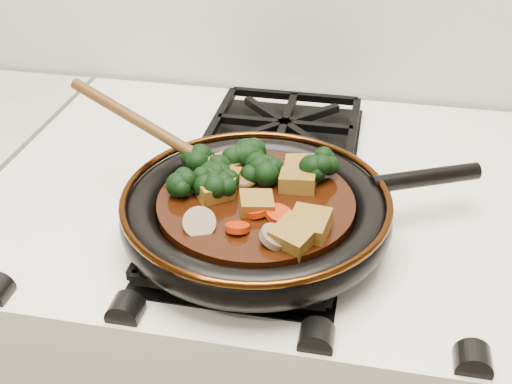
# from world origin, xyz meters

# --- Properties ---
(burner_grate_front) EXTENTS (0.23, 0.23, 0.03)m
(burner_grate_front) POSITION_xyz_m (0.00, 1.55, 0.91)
(burner_grate_front) COLOR black
(burner_grate_front) RESTS_ON stove
(burner_grate_back) EXTENTS (0.23, 0.23, 0.03)m
(burner_grate_back) POSITION_xyz_m (0.00, 1.83, 0.91)
(burner_grate_back) COLOR black
(burner_grate_back) RESTS_ON stove
(skillet) EXTENTS (0.42, 0.32, 0.05)m
(skillet) POSITION_xyz_m (0.01, 1.56, 0.94)
(skillet) COLOR black
(skillet) RESTS_ON burner_grate_front
(braising_sauce) EXTENTS (0.23, 0.23, 0.02)m
(braising_sauce) POSITION_xyz_m (0.01, 1.56, 0.95)
(braising_sauce) COLOR black
(braising_sauce) RESTS_ON skillet
(tofu_cube_0) EXTENTS (0.06, 0.06, 0.03)m
(tofu_cube_0) POSITION_xyz_m (-0.04, 1.56, 0.97)
(tofu_cube_0) COLOR brown
(tofu_cube_0) RESTS_ON braising_sauce
(tofu_cube_1) EXTENTS (0.04, 0.04, 0.03)m
(tofu_cube_1) POSITION_xyz_m (0.05, 1.60, 0.97)
(tofu_cube_1) COLOR brown
(tofu_cube_1) RESTS_ON braising_sauce
(tofu_cube_2) EXTENTS (0.05, 0.06, 0.03)m
(tofu_cube_2) POSITION_xyz_m (0.06, 1.49, 0.97)
(tofu_cube_2) COLOR brown
(tofu_cube_2) RESTS_ON braising_sauce
(tofu_cube_3) EXTENTS (0.05, 0.05, 0.03)m
(tofu_cube_3) POSITION_xyz_m (-0.04, 1.58, 0.97)
(tofu_cube_3) COLOR brown
(tofu_cube_3) RESTS_ON braising_sauce
(tofu_cube_4) EXTENTS (0.05, 0.05, 0.02)m
(tofu_cube_4) POSITION_xyz_m (0.01, 1.54, 0.97)
(tofu_cube_4) COLOR brown
(tofu_cube_4) RESTS_ON braising_sauce
(tofu_cube_5) EXTENTS (0.04, 0.05, 0.03)m
(tofu_cube_5) POSITION_xyz_m (0.05, 1.63, 0.97)
(tofu_cube_5) COLOR brown
(tofu_cube_5) RESTS_ON braising_sauce
(tofu_cube_6) EXTENTS (0.05, 0.05, 0.03)m
(tofu_cube_6) POSITION_xyz_m (0.08, 1.51, 0.97)
(tofu_cube_6) COLOR brown
(tofu_cube_6) RESTS_ON braising_sauce
(tofu_cube_7) EXTENTS (0.05, 0.05, 0.02)m
(tofu_cube_7) POSITION_xyz_m (-0.03, 1.63, 0.97)
(tofu_cube_7) COLOR brown
(tofu_cube_7) RESTS_ON braising_sauce
(broccoli_floret_0) EXTENTS (0.08, 0.07, 0.07)m
(broccoli_floret_0) POSITION_xyz_m (-0.04, 1.57, 0.97)
(broccoli_floret_0) COLOR black
(broccoli_floret_0) RESTS_ON braising_sauce
(broccoli_floret_1) EXTENTS (0.09, 0.08, 0.08)m
(broccoli_floret_1) POSITION_xyz_m (-0.02, 1.63, 0.97)
(broccoli_floret_1) COLOR black
(broccoli_floret_1) RESTS_ON braising_sauce
(broccoli_floret_2) EXTENTS (0.07, 0.06, 0.07)m
(broccoli_floret_2) POSITION_xyz_m (-0.05, 1.57, 0.97)
(broccoli_floret_2) COLOR black
(broccoli_floret_2) RESTS_ON braising_sauce
(broccoli_floret_3) EXTENTS (0.08, 0.08, 0.07)m
(broccoli_floret_3) POSITION_xyz_m (-0.01, 1.64, 0.97)
(broccoli_floret_3) COLOR black
(broccoli_floret_3) RESTS_ON braising_sauce
(broccoli_floret_4) EXTENTS (0.08, 0.08, 0.07)m
(broccoli_floret_4) POSITION_xyz_m (-0.04, 1.60, 0.97)
(broccoli_floret_4) COLOR black
(broccoli_floret_4) RESTS_ON braising_sauce
(broccoli_floret_5) EXTENTS (0.07, 0.08, 0.07)m
(broccoli_floret_5) POSITION_xyz_m (-0.07, 1.56, 0.97)
(broccoli_floret_5) COLOR black
(broccoli_floret_5) RESTS_ON braising_sauce
(broccoli_floret_6) EXTENTS (0.08, 0.09, 0.07)m
(broccoli_floret_6) POSITION_xyz_m (0.07, 1.63, 0.97)
(broccoli_floret_6) COLOR black
(broccoli_floret_6) RESTS_ON braising_sauce
(broccoli_floret_7) EXTENTS (0.08, 0.08, 0.06)m
(broccoli_floret_7) POSITION_xyz_m (0.00, 1.61, 0.97)
(broccoli_floret_7) COLOR black
(broccoli_floret_7) RESTS_ON braising_sauce
(broccoli_floret_8) EXTENTS (0.07, 0.07, 0.07)m
(broccoli_floret_8) POSITION_xyz_m (-0.07, 1.61, 0.97)
(broccoli_floret_8) COLOR black
(broccoli_floret_8) RESTS_ON braising_sauce
(carrot_coin_0) EXTENTS (0.03, 0.03, 0.02)m
(carrot_coin_0) POSITION_xyz_m (0.04, 1.53, 0.96)
(carrot_coin_0) COLOR #A72104
(carrot_coin_0) RESTS_ON braising_sauce
(carrot_coin_1) EXTENTS (0.03, 0.03, 0.02)m
(carrot_coin_1) POSITION_xyz_m (0.00, 1.50, 0.96)
(carrot_coin_1) COLOR #A72104
(carrot_coin_1) RESTS_ON braising_sauce
(carrot_coin_2) EXTENTS (0.03, 0.03, 0.02)m
(carrot_coin_2) POSITION_xyz_m (0.01, 1.53, 0.96)
(carrot_coin_2) COLOR #A72104
(carrot_coin_2) RESTS_ON braising_sauce
(carrot_coin_3) EXTENTS (0.03, 0.03, 0.01)m
(carrot_coin_3) POSITION_xyz_m (-0.01, 1.64, 0.96)
(carrot_coin_3) COLOR #A72104
(carrot_coin_3) RESTS_ON braising_sauce
(mushroom_slice_0) EXTENTS (0.05, 0.04, 0.03)m
(mushroom_slice_0) POSITION_xyz_m (-0.04, 1.50, 0.97)
(mushroom_slice_0) COLOR #7A6146
(mushroom_slice_0) RESTS_ON braising_sauce
(mushroom_slice_1) EXTENTS (0.04, 0.04, 0.02)m
(mushroom_slice_1) POSITION_xyz_m (0.04, 1.49, 0.97)
(mushroom_slice_1) COLOR #7A6146
(mushroom_slice_1) RESTS_ON braising_sauce
(mushroom_slice_2) EXTENTS (0.04, 0.04, 0.03)m
(mushroom_slice_2) POSITION_xyz_m (0.07, 1.50, 0.97)
(mushroom_slice_2) COLOR #7A6146
(mushroom_slice_2) RESTS_ON braising_sauce
(mushroom_slice_3) EXTENTS (0.04, 0.03, 0.03)m
(mushroom_slice_3) POSITION_xyz_m (-0.06, 1.61, 0.97)
(mushroom_slice_3) COLOR #7A6146
(mushroom_slice_3) RESTS_ON braising_sauce
(wooden_spoon) EXTENTS (0.16, 0.07, 0.25)m
(wooden_spoon) POSITION_xyz_m (-0.09, 1.62, 0.99)
(wooden_spoon) COLOR #4E2D10
(wooden_spoon) RESTS_ON braising_sauce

